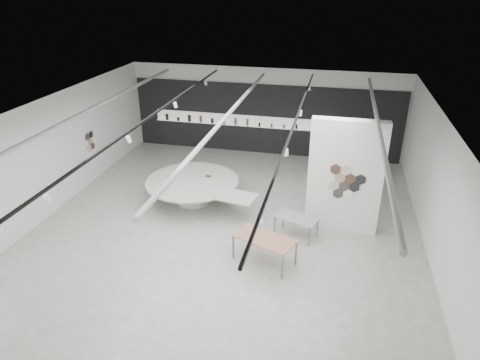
% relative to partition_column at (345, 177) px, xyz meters
% --- Properties ---
extents(room, '(12.02, 14.02, 3.82)m').
position_rel_partition_column_xyz_m(room, '(-3.59, -1.00, 0.27)').
color(room, '#B5B5AB').
rests_on(room, ground).
extents(back_wall_display, '(11.80, 0.27, 3.10)m').
position_rel_partition_column_xyz_m(back_wall_display, '(-3.59, 5.94, -0.26)').
color(back_wall_display, black).
rests_on(back_wall_display, ground).
extents(partition_column, '(2.20, 0.38, 3.60)m').
position_rel_partition_column_xyz_m(partition_column, '(0.00, 0.00, 0.00)').
color(partition_column, white).
rests_on(partition_column, ground).
extents(display_island, '(4.38, 3.80, 0.83)m').
position_rel_partition_column_xyz_m(display_island, '(-5.05, 0.69, -1.26)').
color(display_island, white).
rests_on(display_island, ground).
extents(sample_table_wood, '(1.86, 1.40, 0.78)m').
position_rel_partition_column_xyz_m(sample_table_wood, '(-2.02, -2.24, -1.08)').
color(sample_table_wood, '#A46C55').
rests_on(sample_table_wood, ground).
extents(sample_table_stone, '(1.39, 1.03, 0.64)m').
position_rel_partition_column_xyz_m(sample_table_stone, '(-1.31, -0.70, -1.21)').
color(sample_table_stone, gray).
rests_on(sample_table_stone, ground).
extents(kitchen_counter, '(1.81, 0.87, 1.37)m').
position_rel_partition_column_xyz_m(kitchen_counter, '(-0.19, 5.53, -1.30)').
color(kitchen_counter, white).
rests_on(kitchen_counter, ground).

